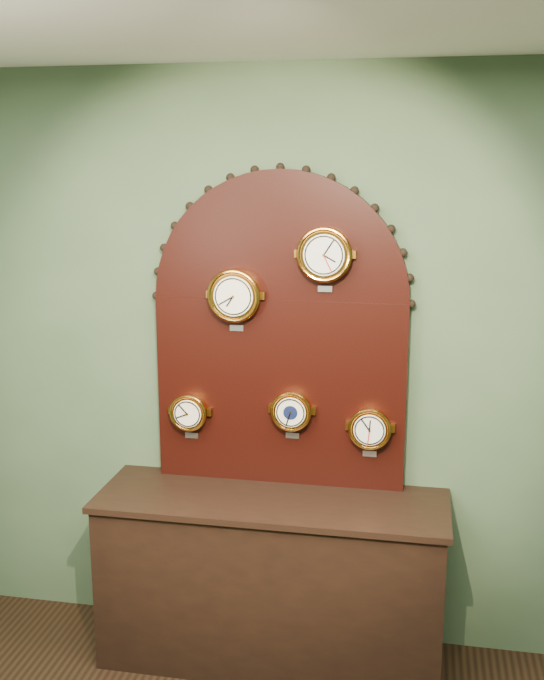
% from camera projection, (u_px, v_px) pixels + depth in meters
% --- Properties ---
extents(wall_back, '(4.00, 0.00, 4.00)m').
position_uv_depth(wall_back, '(282.00, 365.00, 3.83)').
color(wall_back, '#3E553A').
rests_on(wall_back, ground).
extents(shop_counter, '(1.60, 0.50, 0.80)m').
position_uv_depth(shop_counter, '(271.00, 582.00, 3.79)').
color(shop_counter, black).
rests_on(shop_counter, ground_plane).
extents(display_board, '(1.26, 0.06, 1.53)m').
position_uv_depth(display_board, '(280.00, 321.00, 3.73)').
color(display_board, black).
rests_on(display_board, shop_counter).
extents(roman_clock, '(0.25, 0.08, 0.30)m').
position_uv_depth(roman_clock, '(235.00, 296.00, 3.68)').
color(roman_clock, orange).
rests_on(roman_clock, display_board).
extents(arabic_clock, '(0.25, 0.08, 0.30)m').
position_uv_depth(arabic_clock, '(325.00, 254.00, 3.56)').
color(arabic_clock, orange).
rests_on(arabic_clock, display_board).
extents(hygrometer, '(0.18, 0.08, 0.24)m').
position_uv_depth(hygrometer, '(189.00, 412.00, 3.85)').
color(hygrometer, orange).
rests_on(hygrometer, display_board).
extents(barometer, '(0.19, 0.08, 0.25)m').
position_uv_depth(barometer, '(292.00, 411.00, 3.75)').
color(barometer, orange).
rests_on(barometer, display_board).
extents(tide_clock, '(0.20, 0.08, 0.25)m').
position_uv_depth(tide_clock, '(370.00, 428.00, 3.69)').
color(tide_clock, orange).
rests_on(tide_clock, display_board).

